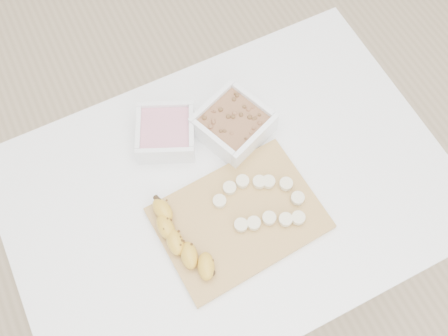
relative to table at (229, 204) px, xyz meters
name	(u,v)px	position (x,y,z in m)	size (l,w,h in m)	color
ground	(228,266)	(0.00, 0.00, -0.65)	(3.50, 3.50, 0.00)	#C6AD89
table	(229,204)	(0.00, 0.00, 0.00)	(1.00, 0.70, 0.75)	white
bowl_yogurt	(166,132)	(-0.07, 0.18, 0.13)	(0.18, 0.18, 0.06)	white
bowl_granola	(233,124)	(0.07, 0.13, 0.13)	(0.19, 0.19, 0.07)	white
cutting_board	(239,218)	(-0.01, -0.07, 0.10)	(0.35, 0.25, 0.01)	tan
banana	(182,241)	(-0.15, -0.07, 0.13)	(0.05, 0.21, 0.04)	gold
banana_slices	(262,201)	(0.05, -0.07, 0.12)	(0.19, 0.16, 0.02)	beige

